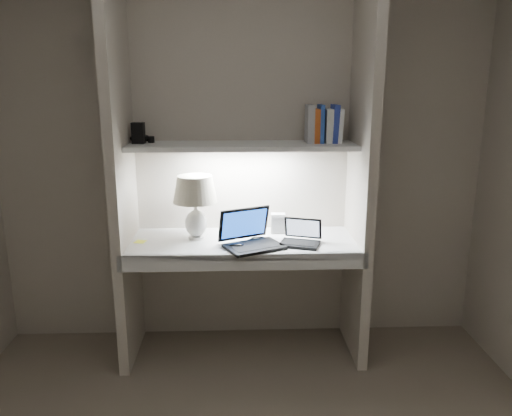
{
  "coord_description": "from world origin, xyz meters",
  "views": [
    {
      "loc": [
        -0.04,
        -1.77,
        1.73
      ],
      "look_at": [
        0.07,
        1.05,
        1.02
      ],
      "focal_mm": 35.0,
      "sensor_mm": 36.0,
      "label": 1
    }
  ],
  "objects_px": {
    "book_row": "(323,125)",
    "table_lamp": "(195,197)",
    "laptop_main": "(250,238)",
    "speaker": "(278,223)",
    "laptop_netbook": "(301,238)"
  },
  "relations": [
    {
      "from": "book_row",
      "to": "table_lamp",
      "type": "bearing_deg",
      "value": -173.24
    },
    {
      "from": "laptop_main",
      "to": "book_row",
      "type": "height_order",
      "value": "book_row"
    },
    {
      "from": "table_lamp",
      "to": "laptop_main",
      "type": "distance_m",
      "value": 0.43
    },
    {
      "from": "speaker",
      "to": "table_lamp",
      "type": "bearing_deg",
      "value": -166.02
    },
    {
      "from": "table_lamp",
      "to": "laptop_netbook",
      "type": "distance_m",
      "value": 0.7
    },
    {
      "from": "laptop_netbook",
      "to": "speaker",
      "type": "height_order",
      "value": "laptop_netbook"
    },
    {
      "from": "table_lamp",
      "to": "speaker",
      "type": "relative_size",
      "value": 3.11
    },
    {
      "from": "laptop_netbook",
      "to": "speaker",
      "type": "xyz_separation_m",
      "value": [
        -0.12,
        0.23,
        0.03
      ]
    },
    {
      "from": "laptop_main",
      "to": "book_row",
      "type": "bearing_deg",
      "value": 2.95
    },
    {
      "from": "table_lamp",
      "to": "laptop_main",
      "type": "xyz_separation_m",
      "value": [
        0.34,
        -0.15,
        -0.22
      ]
    },
    {
      "from": "table_lamp",
      "to": "speaker",
      "type": "distance_m",
      "value": 0.58
    },
    {
      "from": "laptop_main",
      "to": "table_lamp",
      "type": "bearing_deg",
      "value": 130.09
    },
    {
      "from": "laptop_main",
      "to": "speaker",
      "type": "distance_m",
      "value": 0.32
    },
    {
      "from": "speaker",
      "to": "laptop_main",
      "type": "bearing_deg",
      "value": -123.25
    },
    {
      "from": "laptop_netbook",
      "to": "book_row",
      "type": "distance_m",
      "value": 0.72
    }
  ]
}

